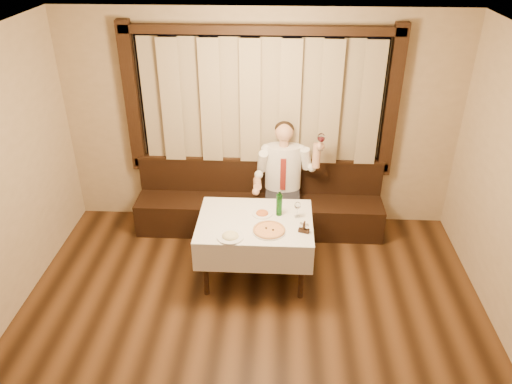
# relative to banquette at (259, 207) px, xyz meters

# --- Properties ---
(room) EXTENTS (5.01, 6.01, 2.81)m
(room) POSITION_rel_banquette_xyz_m (-0.00, -1.75, 1.19)
(room) COLOR black
(room) RESTS_ON ground
(banquette) EXTENTS (3.20, 0.61, 0.94)m
(banquette) POSITION_rel_banquette_xyz_m (0.00, 0.00, 0.00)
(banquette) COLOR black
(banquette) RESTS_ON ground
(dining_table) EXTENTS (1.27, 0.97, 0.76)m
(dining_table) POSITION_rel_banquette_xyz_m (0.00, -1.02, 0.34)
(dining_table) COLOR black
(dining_table) RESTS_ON ground
(pizza) EXTENTS (0.36, 0.36, 0.04)m
(pizza) POSITION_rel_banquette_xyz_m (0.16, -1.24, 0.46)
(pizza) COLOR white
(pizza) RESTS_ON dining_table
(pasta_red) EXTENTS (0.23, 0.23, 0.08)m
(pasta_red) POSITION_rel_banquette_xyz_m (0.07, -0.90, 0.48)
(pasta_red) COLOR white
(pasta_red) RESTS_ON dining_table
(pasta_cream) EXTENTS (0.29, 0.29, 0.10)m
(pasta_cream) POSITION_rel_banquette_xyz_m (-0.24, -1.37, 0.49)
(pasta_cream) COLOR white
(pasta_cream) RESTS_ON dining_table
(green_bottle) EXTENTS (0.07, 0.07, 0.32)m
(green_bottle) POSITION_rel_banquette_xyz_m (0.26, -0.89, 0.58)
(green_bottle) COLOR #125415
(green_bottle) RESTS_ON dining_table
(table_wine_glass) EXTENTS (0.07, 0.07, 0.19)m
(table_wine_glass) POSITION_rel_banquette_xyz_m (0.46, -0.93, 0.59)
(table_wine_glass) COLOR white
(table_wine_glass) RESTS_ON dining_table
(cruet_caddy) EXTENTS (0.13, 0.09, 0.12)m
(cruet_caddy) POSITION_rel_banquette_xyz_m (0.53, -1.23, 0.49)
(cruet_caddy) COLOR black
(cruet_caddy) RESTS_ON dining_table
(seated_man) EXTENTS (0.85, 0.64, 1.51)m
(seated_man) POSITION_rel_banquette_xyz_m (0.31, -0.09, 0.55)
(seated_man) COLOR black
(seated_man) RESTS_ON ground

